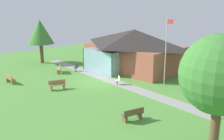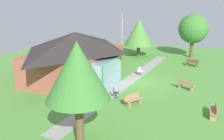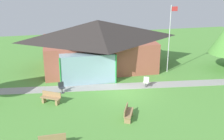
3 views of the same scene
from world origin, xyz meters
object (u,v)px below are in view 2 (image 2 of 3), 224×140
(bench_lawn_far_right, at_px, (192,63))
(bench_mid_left, at_px, (133,100))
(patio_chair_lawn_spare, at_px, (140,72))
(tree_west_hedge, at_px, (78,72))
(tree_east_hedge, at_px, (139,32))
(tree_far_east, at_px, (193,29))
(bench_front_left, at_px, (214,111))
(patio_chair_west, at_px, (115,93))
(flagpole, at_px, (122,38))
(pavilion, at_px, (77,55))
(bench_front_center, at_px, (186,85))

(bench_lawn_far_right, xyz_separation_m, bench_mid_left, (-13.69, 3.48, 0.00))
(patio_chair_lawn_spare, xyz_separation_m, tree_west_hedge, (-13.58, -0.11, 3.59))
(tree_east_hedge, bearing_deg, tree_far_east, -74.42)
(bench_front_left, xyz_separation_m, patio_chair_west, (0.86, 7.26, 0.01))
(flagpole, bearing_deg, bench_lawn_far_right, -70.18)
(patio_chair_west, relative_size, tree_far_east, 0.14)
(pavilion, relative_size, bench_mid_left, 7.44)
(bench_mid_left, xyz_separation_m, tree_far_east, (18.79, -3.08, 3.55))
(bench_mid_left, height_order, tree_east_hedge, tree_east_hedge)
(bench_front_center, bearing_deg, patio_chair_west, -118.80)
(bench_lawn_far_right, relative_size, bench_mid_left, 1.03)
(bench_front_center, height_order, tree_far_east, tree_far_east)
(flagpole, distance_m, bench_mid_left, 12.09)
(patio_chair_west, relative_size, tree_west_hedge, 0.15)
(pavilion, relative_size, tree_west_hedge, 2.02)
(bench_front_center, bearing_deg, patio_chair_lawn_spare, 172.78)
(patio_chair_lawn_spare, bearing_deg, bench_front_left, 70.00)
(bench_front_left, relative_size, patio_chair_lawn_spare, 1.76)
(patio_chair_west, bearing_deg, bench_mid_left, 48.65)
(bench_lawn_far_right, bearing_deg, patio_chair_lawn_spare, 67.20)
(bench_lawn_far_right, height_order, patio_chair_lawn_spare, patio_chair_lawn_spare)
(pavilion, relative_size, tree_far_east, 1.88)
(bench_lawn_far_right, distance_m, patio_chair_west, 13.85)
(tree_east_hedge, bearing_deg, bench_lawn_far_right, -112.71)
(tree_far_east, distance_m, tree_east_hedge, 7.36)
(bench_front_center, bearing_deg, tree_far_east, 114.45)
(bench_lawn_far_right, relative_size, bench_front_left, 1.03)
(patio_chair_west, distance_m, patio_chair_lawn_spare, 6.84)
(flagpole, height_order, tree_west_hedge, flagpole)
(flagpole, distance_m, tree_far_east, 10.99)
(flagpole, height_order, patio_chair_lawn_spare, flagpole)
(pavilion, bearing_deg, bench_front_left, -110.12)
(bench_mid_left, xyz_separation_m, tree_west_hedge, (-5.89, 1.30, 3.61))
(tree_east_hedge, bearing_deg, pavilion, 165.53)
(flagpole, xyz_separation_m, tree_far_east, (7.97, -7.56, 0.55))
(flagpole, bearing_deg, patio_chair_west, -164.48)
(patio_chair_west, bearing_deg, bench_front_left, 68.46)
(pavilion, distance_m, bench_lawn_far_right, 14.09)
(patio_chair_west, bearing_deg, pavilion, -139.70)
(bench_mid_left, bearing_deg, bench_front_left, 120.73)
(bench_front_center, xyz_separation_m, bench_mid_left, (-4.88, 3.42, 0.00))
(flagpole, relative_size, tree_east_hedge, 1.18)
(tree_far_east, bearing_deg, tree_east_hedge, 105.58)
(tree_far_east, bearing_deg, patio_chair_west, 165.06)
(patio_chair_west, bearing_deg, tree_east_hedge, 173.37)
(flagpole, xyz_separation_m, patio_chair_lawn_spare, (-3.13, -3.07, -2.99))
(bench_front_center, height_order, bench_front_left, same)
(bench_front_center, bearing_deg, tree_east_hedge, 144.88)
(bench_front_center, xyz_separation_m, bench_lawn_far_right, (8.82, -0.07, 0.00))
(pavilion, height_order, patio_chair_west, pavilion)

